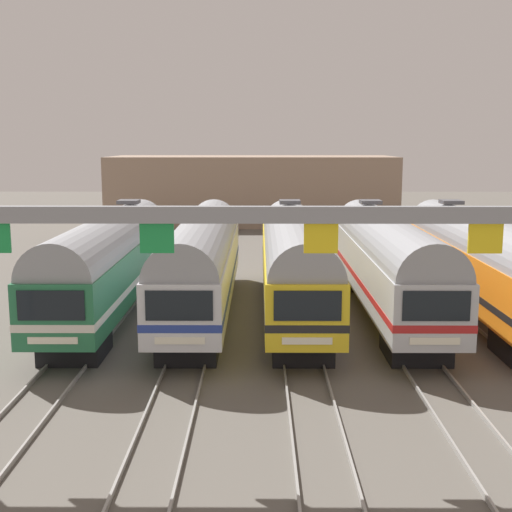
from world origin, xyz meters
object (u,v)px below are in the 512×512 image
(commuter_train_green, at_px, (110,260))
(commuter_train_stainless, at_px, (387,260))
(catenary_gantry, at_px, (321,252))
(commuter_train_yellow, at_px, (294,260))
(commuter_train_orange, at_px, (479,260))
(commuter_train_silver, at_px, (202,260))

(commuter_train_green, bearing_deg, commuter_train_stainless, 0.00)
(catenary_gantry, bearing_deg, commuter_train_green, 122.62)
(commuter_train_yellow, distance_m, catenary_gantry, 13.74)
(commuter_train_stainless, relative_size, commuter_train_orange, 1.00)
(commuter_train_silver, distance_m, commuter_train_stainless, 8.64)
(commuter_train_green, xyz_separation_m, commuter_train_orange, (17.28, 0.00, 0.00))
(commuter_train_green, bearing_deg, catenary_gantry, -57.38)
(commuter_train_silver, relative_size, catenary_gantry, 0.80)
(commuter_train_green, distance_m, commuter_train_orange, 17.28)
(commuter_train_yellow, xyz_separation_m, catenary_gantry, (-0.00, -13.50, 2.58))
(commuter_train_green, distance_m, commuter_train_stainless, 12.96)
(commuter_train_stainless, height_order, commuter_train_orange, same)
(commuter_train_stainless, xyz_separation_m, commuter_train_orange, (4.32, 0.00, 0.00))
(commuter_train_yellow, distance_m, commuter_train_stainless, 4.32)
(commuter_train_yellow, height_order, catenary_gantry, catenary_gantry)
(catenary_gantry, bearing_deg, commuter_train_yellow, 90.00)
(commuter_train_green, relative_size, commuter_train_yellow, 1.00)
(commuter_train_silver, xyz_separation_m, commuter_train_stainless, (8.64, 0.00, 0.00))
(commuter_train_green, distance_m, commuter_train_silver, 4.32)
(commuter_train_silver, height_order, commuter_train_orange, commuter_train_orange)
(commuter_train_yellow, bearing_deg, commuter_train_green, 180.00)
(commuter_train_orange, bearing_deg, commuter_train_silver, -179.98)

